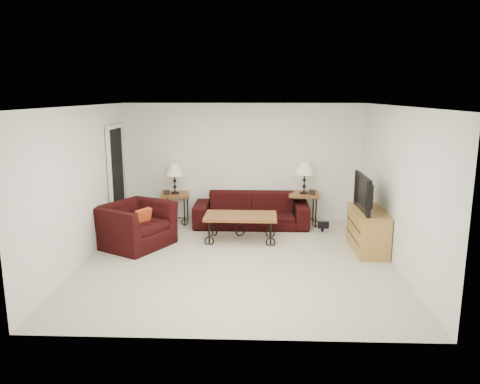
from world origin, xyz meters
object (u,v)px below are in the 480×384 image
at_px(armchair, 135,225).
at_px(sofa, 251,210).
at_px(lamp_left, 175,178).
at_px(lamp_right, 304,177).
at_px(side_table_right, 303,209).
at_px(television, 369,193).
at_px(backpack, 323,222).
at_px(tv_stand, 368,230).
at_px(coffee_table, 241,228).
at_px(side_table_left, 176,208).

bearing_deg(armchair, sofa, -27.11).
bearing_deg(lamp_left, lamp_right, 0.00).
xyz_separation_m(side_table_right, television, (0.94, -1.61, 0.69)).
relative_size(sofa, backpack, 5.58).
bearing_deg(tv_stand, lamp_left, 156.21).
bearing_deg(armchair, lamp_right, -34.51).
xyz_separation_m(lamp_left, armchair, (-0.45, -1.54, -0.57)).
bearing_deg(television, coffee_table, -101.49).
bearing_deg(lamp_right, backpack, -59.16).
bearing_deg(side_table_right, armchair, -153.98).
relative_size(coffee_table, armchair, 1.11).
relative_size(side_table_right, lamp_left, 1.04).
distance_m(side_table_left, armchair, 1.60).
distance_m(lamp_left, armchair, 1.70).
height_order(armchair, television, television).
distance_m(sofa, backpack, 1.47).
bearing_deg(armchair, backpack, -44.69).
height_order(sofa, tv_stand, tv_stand).
xyz_separation_m(lamp_right, television, (0.94, -1.61, 0.03)).
height_order(coffee_table, backpack, coffee_table).
bearing_deg(coffee_table, tv_stand, -11.39).
height_order(side_table_right, lamp_right, lamp_right).
height_order(side_table_left, lamp_left, lamp_left).
bearing_deg(lamp_right, side_table_right, 0.00).
bearing_deg(television, tv_stand, 90.00).
relative_size(lamp_right, television, 0.62).
relative_size(armchair, backpack, 2.84).
bearing_deg(side_table_right, coffee_table, -137.70).
height_order(lamp_left, backpack, lamp_left).
height_order(sofa, television, television).
distance_m(lamp_left, television, 3.97).
distance_m(television, backpack, 1.47).
relative_size(lamp_left, backpack, 1.53).
xyz_separation_m(side_table_right, backpack, (0.33, -0.55, -0.12)).
bearing_deg(tv_stand, side_table_right, 120.71).
xyz_separation_m(sofa, lamp_right, (1.09, 0.18, 0.66)).
height_order(lamp_right, backpack, lamp_right).
distance_m(tv_stand, television, 0.67).
relative_size(lamp_left, lamp_right, 0.96).
xyz_separation_m(sofa, side_table_left, (-1.60, 0.18, -0.02)).
height_order(lamp_left, armchair, lamp_left).
bearing_deg(lamp_left, sofa, -6.41).
bearing_deg(lamp_right, coffee_table, -137.70).
bearing_deg(television, backpack, -150.16).
xyz_separation_m(side_table_right, coffee_table, (-1.28, -1.16, -0.08)).
relative_size(side_table_right, armchair, 0.56).
bearing_deg(sofa, side_table_left, 173.59).
xyz_separation_m(television, backpack, (-0.61, 1.06, -0.82)).
relative_size(sofa, television, 2.18).
height_order(sofa, backpack, sofa).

